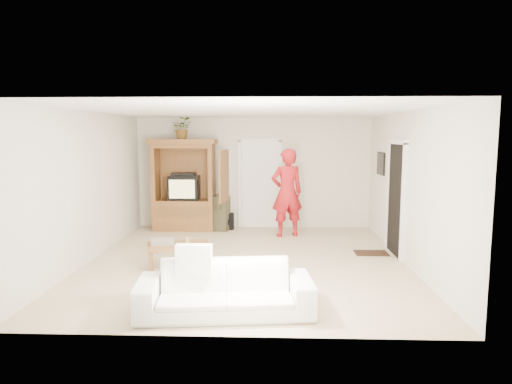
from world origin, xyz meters
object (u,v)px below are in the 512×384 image
man (287,193)px  coffee_table (178,247)px  sofa (225,289)px  armoire (185,191)px

man → coffee_table: man is taller
man → coffee_table: 3.10m
sofa → coffee_table: size_ratio=1.87×
armoire → sofa: (1.44, -5.00, -0.59)m
armoire → coffee_table: bearing=-81.5°
armoire → sofa: armoire is taller
coffee_table → man: bearing=35.6°
coffee_table → armoire: bearing=82.5°
coffee_table → sofa: bearing=-79.5°
sofa → coffee_table: sofa is taller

